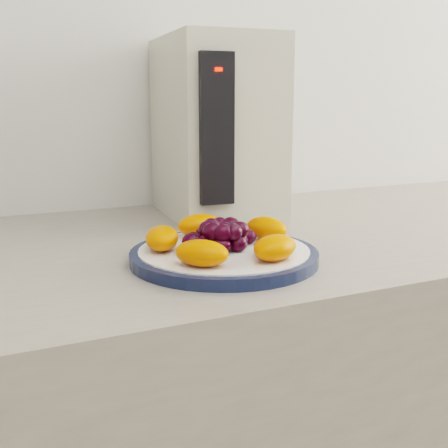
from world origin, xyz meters
name	(u,v)px	position (x,y,z in m)	size (l,w,h in m)	color
plate_rim	(224,256)	(0.03, 1.07, 0.91)	(0.24, 0.24, 0.01)	#111B39
plate_face	(224,255)	(0.03, 1.07, 0.91)	(0.22, 0.22, 0.02)	white
appliance_body	(216,128)	(0.15, 1.36, 1.06)	(0.18, 0.25, 0.31)	beige
appliance_panel	(216,130)	(0.10, 1.23, 1.06)	(0.05, 0.02, 0.23)	black
appliance_led	(218,69)	(0.09, 1.22, 1.15)	(0.01, 0.01, 0.01)	#FF0C05
fruit_plate	(224,237)	(0.03, 1.07, 0.93)	(0.21, 0.21, 0.04)	#FF5600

